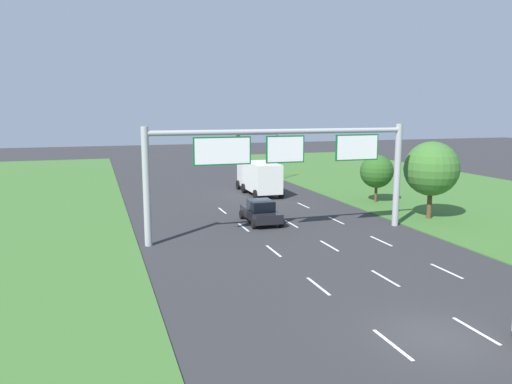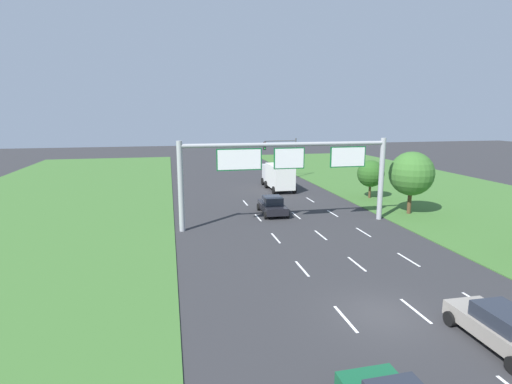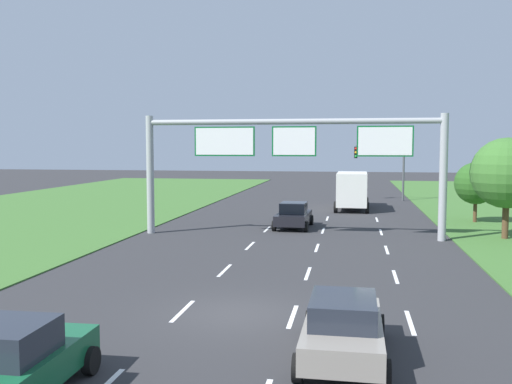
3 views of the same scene
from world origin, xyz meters
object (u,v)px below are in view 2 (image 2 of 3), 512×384
(box_truck, at_px, (278,176))
(roadside_tree_mid, at_px, (412,174))
(roadside_tree_far, at_px, (371,174))
(car_lead_silver, at_px, (502,327))
(sign_gantry, at_px, (288,165))
(car_mid_lane, at_px, (273,205))
(traffic_light_mast, at_px, (282,151))

(box_truck, distance_m, roadside_tree_mid, 16.65)
(box_truck, bearing_deg, roadside_tree_far, -40.29)
(car_lead_silver, xyz_separation_m, roadside_tree_far, (8.42, 26.58, 1.91))
(sign_gantry, relative_size, roadside_tree_far, 4.17)
(box_truck, bearing_deg, car_mid_lane, -106.89)
(roadside_tree_far, bearing_deg, roadside_tree_mid, -88.39)
(car_lead_silver, height_order, traffic_light_mast, traffic_light_mast)
(traffic_light_mast, relative_size, roadside_tree_mid, 0.98)
(car_lead_silver, distance_m, sign_gantry, 19.28)
(traffic_light_mast, xyz_separation_m, roadside_tree_mid, (5.61, -22.33, -0.15))
(box_truck, xyz_separation_m, traffic_light_mast, (2.86, 8.14, 2.20))
(car_mid_lane, xyz_separation_m, sign_gantry, (0.29, -3.66, 4.15))
(car_lead_silver, relative_size, sign_gantry, 0.26)
(car_mid_lane, relative_size, box_truck, 0.60)
(car_mid_lane, height_order, roadside_tree_mid, roadside_tree_mid)
(sign_gantry, distance_m, roadside_tree_mid, 11.96)
(car_mid_lane, xyz_separation_m, traffic_light_mast, (6.53, 19.71, 3.07))
(car_lead_silver, xyz_separation_m, car_mid_lane, (-3.51, 22.21, 0.01))
(roadside_tree_mid, height_order, roadside_tree_far, roadside_tree_mid)
(roadside_tree_far, bearing_deg, car_mid_lane, -159.86)
(roadside_tree_mid, bearing_deg, sign_gantry, -174.99)
(box_truck, bearing_deg, sign_gantry, -101.81)
(car_lead_silver, height_order, sign_gantry, sign_gantry)
(car_lead_silver, bearing_deg, roadside_tree_far, 72.86)
(sign_gantry, bearing_deg, roadside_tree_mid, 5.01)
(car_mid_lane, relative_size, sign_gantry, 0.26)
(roadside_tree_far, bearing_deg, car_lead_silver, -107.58)
(car_mid_lane, relative_size, traffic_light_mast, 0.79)
(box_truck, relative_size, roadside_tree_mid, 1.29)
(sign_gantry, height_order, roadside_tree_mid, sign_gantry)
(roadside_tree_mid, relative_size, roadside_tree_far, 1.38)
(car_lead_silver, bearing_deg, box_truck, 90.19)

